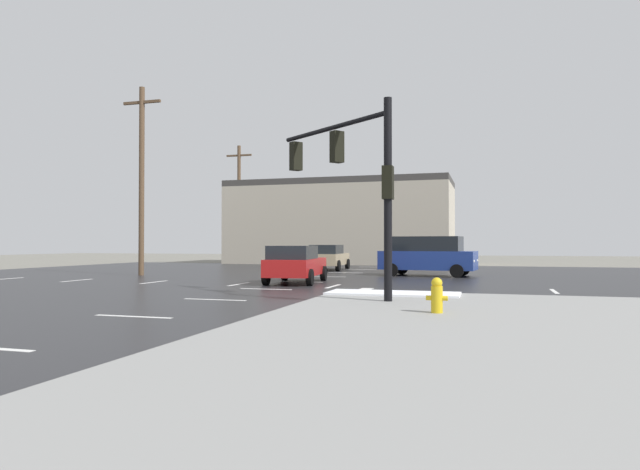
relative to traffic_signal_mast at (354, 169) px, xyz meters
The scene contains 12 objects.
ground_plane 7.64m from the traffic_signal_mast, 128.05° to the left, with size 120.00×120.00×0.00m, color slate.
road_asphalt 7.63m from the traffic_signal_mast, 128.05° to the left, with size 44.00×44.00×0.02m, color #232326.
snow_strip_curbside 3.98m from the traffic_signal_mast, 51.83° to the left, with size 4.00×1.60×0.06m, color white.
lane_markings 6.11m from the traffic_signal_mast, 126.85° to the left, with size 36.15×36.15×0.01m.
traffic_signal_mast is the anchor object (origin of this frame).
fire_hydrant 5.23m from the traffic_signal_mast, 49.58° to the right, with size 0.48×0.26×0.79m.
strip_building_background 30.71m from the traffic_signal_mast, 105.20° to the left, with size 18.16×8.00×6.85m.
suv_blue 13.60m from the traffic_signal_mast, 86.70° to the left, with size 4.99×2.60×2.03m.
sedan_red 8.21m from the traffic_signal_mast, 122.11° to the left, with size 2.41×4.67×1.58m.
sedan_tan 19.13m from the traffic_signal_mast, 108.12° to the left, with size 2.23×4.62×1.58m.
utility_pole_far 16.78m from the traffic_signal_mast, 145.06° to the left, with size 2.20×0.28×9.93m.
utility_pole_distant 30.59m from the traffic_signal_mast, 121.18° to the left, with size 2.20×0.28×9.72m.
Camera 1 is at (7.78, -21.05, 1.70)m, focal length 31.44 mm.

